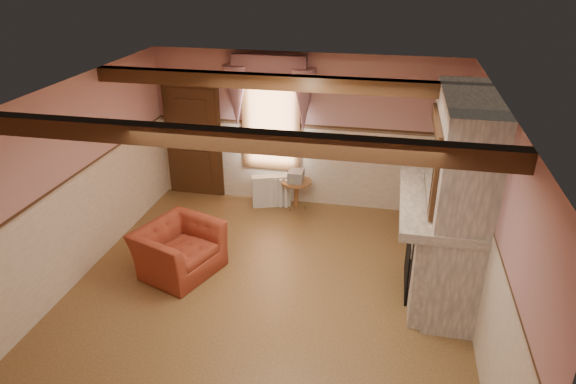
% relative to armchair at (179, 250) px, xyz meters
% --- Properties ---
extents(floor, '(5.50, 6.00, 0.01)m').
position_rel_armchair_xyz_m(floor, '(1.38, -0.31, -0.37)').
color(floor, brown).
rests_on(floor, ground).
extents(ceiling, '(5.50, 6.00, 0.01)m').
position_rel_armchair_xyz_m(ceiling, '(1.38, -0.31, 2.43)').
color(ceiling, silver).
rests_on(ceiling, wall_back).
extents(wall_back, '(5.50, 0.02, 2.80)m').
position_rel_armchair_xyz_m(wall_back, '(1.38, 2.69, 1.03)').
color(wall_back, tan).
rests_on(wall_back, floor).
extents(wall_front, '(5.50, 0.02, 2.80)m').
position_rel_armchair_xyz_m(wall_front, '(1.38, -3.31, 1.03)').
color(wall_front, tan).
rests_on(wall_front, floor).
extents(wall_left, '(0.02, 6.00, 2.80)m').
position_rel_armchair_xyz_m(wall_left, '(-1.37, -0.31, 1.03)').
color(wall_left, tan).
rests_on(wall_left, floor).
extents(wall_right, '(0.02, 6.00, 2.80)m').
position_rel_armchair_xyz_m(wall_right, '(4.13, -0.31, 1.03)').
color(wall_right, tan).
rests_on(wall_right, floor).
extents(wainscot, '(5.50, 6.00, 1.50)m').
position_rel_armchair_xyz_m(wainscot, '(1.38, -0.31, 0.38)').
color(wainscot, beige).
rests_on(wainscot, floor).
extents(chair_rail, '(5.50, 6.00, 0.08)m').
position_rel_armchair_xyz_m(chair_rail, '(1.38, -0.31, 1.13)').
color(chair_rail, black).
rests_on(chair_rail, wainscot).
extents(firebox, '(0.20, 0.95, 0.90)m').
position_rel_armchair_xyz_m(firebox, '(3.38, 0.29, 0.08)').
color(firebox, black).
rests_on(firebox, floor).
extents(armchair, '(1.32, 1.41, 0.73)m').
position_rel_armchair_xyz_m(armchair, '(0.00, 0.00, 0.00)').
color(armchair, maroon).
rests_on(armchair, floor).
extents(side_table, '(0.72, 0.72, 0.55)m').
position_rel_armchair_xyz_m(side_table, '(1.30, 2.39, -0.09)').
color(side_table, brown).
rests_on(side_table, floor).
extents(book_stack, '(0.26, 0.32, 0.20)m').
position_rel_armchair_xyz_m(book_stack, '(1.30, 2.37, 0.28)').
color(book_stack, '#B7AD8C').
rests_on(book_stack, side_table).
extents(radiator, '(0.72, 0.40, 0.60)m').
position_rel_armchair_xyz_m(radiator, '(0.83, 2.39, -0.07)').
color(radiator, silver).
rests_on(radiator, floor).
extents(bowl, '(0.31, 0.31, 0.08)m').
position_rel_armchair_xyz_m(bowl, '(3.62, 0.15, 1.09)').
color(bowl, brown).
rests_on(bowl, mantel).
extents(mantel_clock, '(0.14, 0.24, 0.20)m').
position_rel_armchair_xyz_m(mantel_clock, '(3.62, 1.04, 1.15)').
color(mantel_clock, black).
rests_on(mantel_clock, mantel).
extents(oil_lamp, '(0.11, 0.11, 0.28)m').
position_rel_armchair_xyz_m(oil_lamp, '(3.62, 0.53, 1.19)').
color(oil_lamp, gold).
rests_on(oil_lamp, mantel).
extents(candle_red, '(0.06, 0.06, 0.16)m').
position_rel_armchair_xyz_m(candle_red, '(3.62, -0.27, 1.13)').
color(candle_red, '#AB1C15').
rests_on(candle_red, mantel).
extents(jar_yellow, '(0.06, 0.06, 0.12)m').
position_rel_armchair_xyz_m(jar_yellow, '(3.62, -0.25, 1.11)').
color(jar_yellow, gold).
rests_on(jar_yellow, mantel).
extents(fireplace, '(0.85, 2.00, 2.80)m').
position_rel_armchair_xyz_m(fireplace, '(3.80, 0.29, 1.03)').
color(fireplace, gray).
rests_on(fireplace, floor).
extents(mantel, '(1.05, 2.05, 0.12)m').
position_rel_armchair_xyz_m(mantel, '(3.62, 0.29, 0.99)').
color(mantel, gray).
rests_on(mantel, fireplace).
extents(overmantel_mirror, '(0.06, 1.44, 1.04)m').
position_rel_armchair_xyz_m(overmantel_mirror, '(3.44, 0.29, 1.60)').
color(overmantel_mirror, silver).
rests_on(overmantel_mirror, fireplace).
extents(door, '(1.10, 0.10, 2.10)m').
position_rel_armchair_xyz_m(door, '(-0.72, 2.63, 0.68)').
color(door, black).
rests_on(door, floor).
extents(window, '(1.06, 0.08, 2.02)m').
position_rel_armchair_xyz_m(window, '(0.78, 2.66, 1.28)').
color(window, white).
rests_on(window, wall_back).
extents(window_drapes, '(1.30, 0.14, 1.40)m').
position_rel_armchair_xyz_m(window_drapes, '(0.78, 2.57, 1.88)').
color(window_drapes, gray).
rests_on(window_drapes, wall_back).
extents(ceiling_beam_front, '(5.50, 0.18, 0.20)m').
position_rel_armchair_xyz_m(ceiling_beam_front, '(1.38, -1.51, 2.33)').
color(ceiling_beam_front, black).
rests_on(ceiling_beam_front, ceiling).
extents(ceiling_beam_back, '(5.50, 0.18, 0.20)m').
position_rel_armchair_xyz_m(ceiling_beam_back, '(1.38, 0.89, 2.33)').
color(ceiling_beam_back, black).
rests_on(ceiling_beam_back, ceiling).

